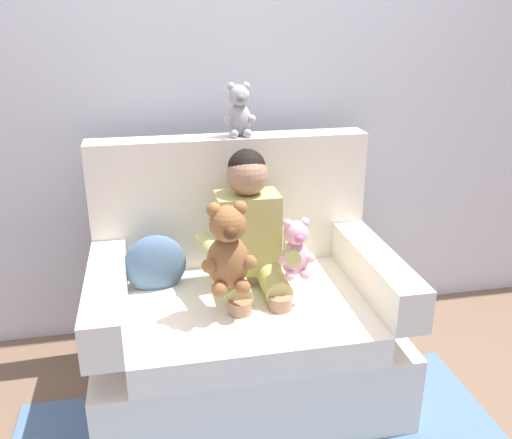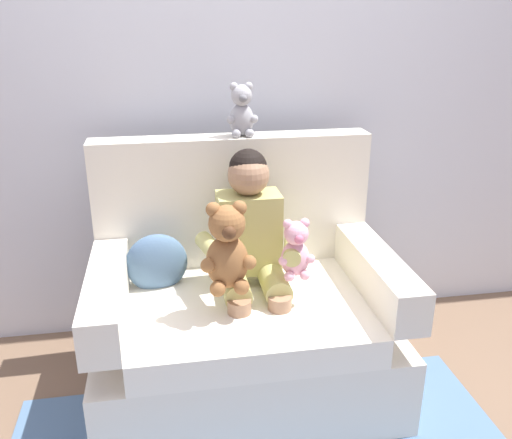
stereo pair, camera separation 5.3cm
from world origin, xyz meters
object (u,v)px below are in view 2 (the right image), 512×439
(plush_brown, at_px, (227,249))
(plush_grey_on_backrest, at_px, (242,112))
(seated_child, at_px, (251,241))
(throw_pillow, at_px, (157,263))
(armchair, at_px, (243,317))
(plush_pink, at_px, (296,250))

(plush_brown, height_order, plush_grey_on_backrest, plush_grey_on_backrest)
(seated_child, xyz_separation_m, plush_grey_on_backrest, (0.01, 0.28, 0.48))
(plush_brown, relative_size, plush_grey_on_backrest, 1.53)
(throw_pillow, bearing_deg, plush_grey_on_backrest, 25.66)
(armchair, height_order, seated_child, armchair)
(armchair, height_order, plush_pink, armchair)
(seated_child, distance_m, plush_grey_on_backrest, 0.56)
(plush_pink, bearing_deg, throw_pillow, 148.95)
(seated_child, relative_size, plush_brown, 2.36)
(seated_child, xyz_separation_m, plush_pink, (0.15, -0.14, 0.01))
(throw_pillow, bearing_deg, seated_child, -13.64)
(armchair, distance_m, seated_child, 0.35)
(plush_pink, bearing_deg, plush_brown, -176.95)
(seated_child, distance_m, throw_pillow, 0.42)
(armchair, height_order, plush_grey_on_backrest, plush_grey_on_backrest)
(plush_brown, bearing_deg, throw_pillow, 155.41)
(plush_brown, bearing_deg, plush_pink, 33.06)
(plush_grey_on_backrest, relative_size, throw_pillow, 0.88)
(seated_child, relative_size, plush_pink, 3.37)
(plush_pink, xyz_separation_m, throw_pillow, (-0.54, 0.23, -0.12))
(plush_pink, relative_size, plush_brown, 0.70)
(plush_grey_on_backrest, height_order, throw_pillow, plush_grey_on_backrest)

